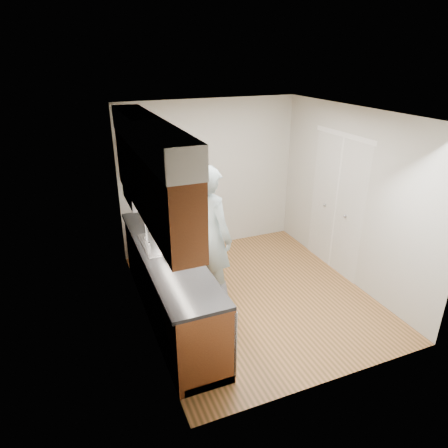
# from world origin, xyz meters

# --- Properties ---
(floor) EXTENTS (3.50, 3.50, 0.00)m
(floor) POSITION_xyz_m (0.00, 0.00, 0.00)
(floor) COLOR #A46A3E
(floor) RESTS_ON ground
(ceiling) EXTENTS (3.50, 3.50, 0.00)m
(ceiling) POSITION_xyz_m (0.00, 0.00, 2.50)
(ceiling) COLOR white
(ceiling) RESTS_ON wall_left
(wall_left) EXTENTS (0.02, 3.50, 2.50)m
(wall_left) POSITION_xyz_m (-1.50, 0.00, 1.25)
(wall_left) COLOR #B4B3A9
(wall_left) RESTS_ON floor
(wall_right) EXTENTS (0.02, 3.50, 2.50)m
(wall_right) POSITION_xyz_m (1.50, 0.00, 1.25)
(wall_right) COLOR #B4B3A9
(wall_right) RESTS_ON floor
(wall_back) EXTENTS (3.00, 0.02, 2.50)m
(wall_back) POSITION_xyz_m (0.00, 1.75, 1.25)
(wall_back) COLOR #B4B3A9
(wall_back) RESTS_ON floor
(counter) EXTENTS (0.64, 2.80, 1.30)m
(counter) POSITION_xyz_m (-1.20, -0.00, 0.49)
(counter) COLOR brown
(counter) RESTS_ON floor
(upper_cabinets) EXTENTS (0.47, 2.80, 1.21)m
(upper_cabinets) POSITION_xyz_m (-1.33, 0.05, 1.95)
(upper_cabinets) COLOR brown
(upper_cabinets) RESTS_ON wall_left
(closet_door) EXTENTS (0.02, 1.22, 2.05)m
(closet_door) POSITION_xyz_m (1.49, 0.30, 1.02)
(closet_door) COLOR white
(closet_door) RESTS_ON wall_right
(floor_mat) EXTENTS (0.72, 0.95, 0.02)m
(floor_mat) POSITION_xyz_m (-0.60, 0.15, 0.01)
(floor_mat) COLOR #555557
(floor_mat) RESTS_ON floor
(person) EXTENTS (0.80, 0.90, 2.14)m
(person) POSITION_xyz_m (-0.60, 0.15, 1.08)
(person) COLOR #90A9B0
(person) RESTS_ON floor_mat
(soap_bottle_a) EXTENTS (0.14, 0.14, 0.27)m
(soap_bottle_a) POSITION_xyz_m (-1.19, 0.55, 1.08)
(soap_bottle_a) COLOR white
(soap_bottle_a) RESTS_ON counter
(soap_bottle_b) EXTENTS (0.13, 0.13, 0.21)m
(soap_bottle_b) POSITION_xyz_m (-1.19, 0.68, 1.05)
(soap_bottle_b) COLOR white
(soap_bottle_b) RESTS_ON counter
(soap_bottle_c) EXTENTS (0.18, 0.18, 0.17)m
(soap_bottle_c) POSITION_xyz_m (-1.15, 0.76, 1.02)
(soap_bottle_c) COLOR white
(soap_bottle_c) RESTS_ON counter
(soda_can) EXTENTS (0.08, 0.08, 0.13)m
(soda_can) POSITION_xyz_m (-0.95, 0.59, 1.01)
(soda_can) COLOR #B12F1E
(soda_can) RESTS_ON counter
(steel_can) EXTENTS (0.07, 0.07, 0.11)m
(steel_can) POSITION_xyz_m (-1.09, 0.71, 0.99)
(steel_can) COLOR #A5A5AA
(steel_can) RESTS_ON counter
(dish_rack) EXTENTS (0.44, 0.40, 0.06)m
(dish_rack) POSITION_xyz_m (-1.07, -0.28, 0.97)
(dish_rack) COLOR black
(dish_rack) RESTS_ON counter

